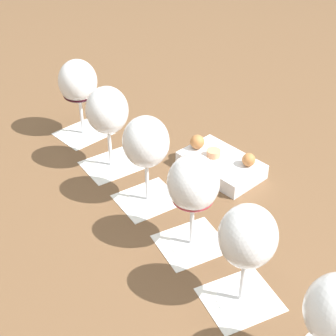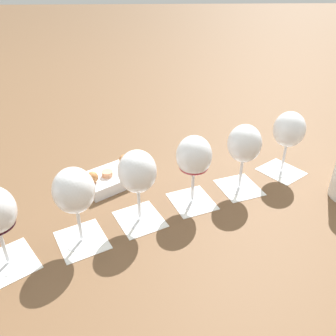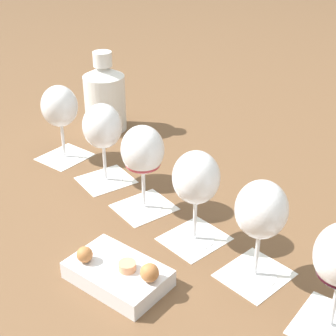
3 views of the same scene
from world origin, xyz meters
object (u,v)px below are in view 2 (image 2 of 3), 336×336
wine_glass_3 (138,175)px  wine_glass_4 (74,194)px  wine_glass_0 (289,132)px  wine_glass_1 (244,147)px  snack_dish (112,177)px  wine_glass_2 (194,159)px

wine_glass_3 → wine_glass_4: 0.14m
wine_glass_0 → wine_glass_1: bearing=29.3°
wine_glass_3 → wine_glass_4: same height
wine_glass_0 → wine_glass_1: (0.13, 0.08, -0.00)m
wine_glass_3 → snack_dish: size_ratio=0.93×
wine_glass_0 → snack_dish: size_ratio=0.93×
snack_dish → wine_glass_4: bearing=78.7°
wine_glass_1 → snack_dish: (0.33, -0.03, -0.10)m
wine_glass_3 → snack_dish: wine_glass_3 is taller
wine_glass_2 → wine_glass_4: same height
wine_glass_2 → wine_glass_3: bearing=26.9°
wine_glass_0 → wine_glass_4: size_ratio=1.00×
wine_glass_4 → snack_dish: bearing=-101.3°
wine_glass_4 → wine_glass_0: bearing=-152.9°
wine_glass_4 → snack_dish: wine_glass_4 is taller
snack_dish → wine_glass_3: bearing=116.4°
wine_glass_0 → wine_glass_2: (0.26, 0.13, 0.00)m
wine_glass_1 → wine_glass_3: (0.25, 0.12, 0.00)m
wine_glass_0 → wine_glass_1: 0.15m
wine_glass_3 → wine_glass_4: (0.12, 0.07, -0.00)m
wine_glass_3 → wine_glass_2: bearing=-153.1°
wine_glass_3 → snack_dish: bearing=-63.6°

